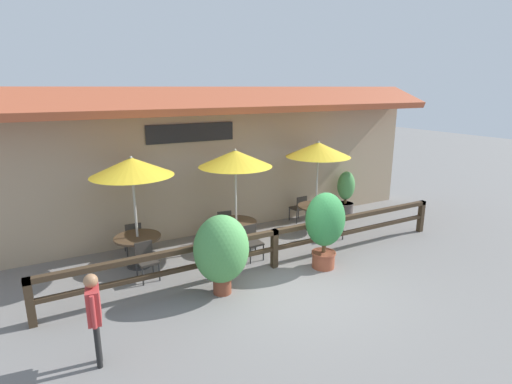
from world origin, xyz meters
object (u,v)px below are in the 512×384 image
(dining_table_far, at_px, (316,210))
(pedestrian, at_px, (94,308))
(chair_far_wallside, at_px, (299,207))
(chair_middle_wallside, at_px, (223,222))
(chair_middle_streetside, at_px, (252,240))
(patio_umbrella_far, at_px, (318,150))
(potted_plant_broad_leaf, at_px, (325,224))
(chair_near_streetside, at_px, (146,259))
(dining_table_middle, at_px, (236,227))
(dining_table_near, at_px, (138,242))
(potted_plant_corner_fern, at_px, (346,192))
(patio_umbrella_near, at_px, (132,167))
(patio_umbrella_middle, at_px, (235,159))
(chair_near_wallside, at_px, (133,236))
(chair_far_streetside, at_px, (333,222))
(potted_plant_tall_tropical, at_px, (221,250))

(dining_table_far, height_order, pedestrian, pedestrian)
(chair_far_wallside, relative_size, pedestrian, 0.56)
(chair_middle_wallside, distance_m, dining_table_far, 2.86)
(chair_middle_streetside, distance_m, dining_table_far, 2.90)
(patio_umbrella_far, bearing_deg, potted_plant_broad_leaf, -122.84)
(potted_plant_broad_leaf, distance_m, pedestrian, 5.37)
(chair_near_streetside, height_order, pedestrian, pedestrian)
(chair_near_streetside, xyz_separation_m, dining_table_far, (5.33, 0.82, 0.12))
(dining_table_middle, bearing_deg, chair_near_streetside, -165.88)
(dining_table_near, distance_m, chair_near_streetside, 0.80)
(dining_table_far, distance_m, potted_plant_corner_fern, 2.05)
(patio_umbrella_far, distance_m, potted_plant_broad_leaf, 3.00)
(chair_middle_wallside, height_order, dining_table_far, chair_middle_wallside)
(patio_umbrella_near, bearing_deg, potted_plant_corner_fern, 6.65)
(chair_middle_wallside, height_order, potted_plant_broad_leaf, potted_plant_broad_leaf)
(patio_umbrella_middle, height_order, chair_middle_wallside, patio_umbrella_middle)
(chair_near_streetside, bearing_deg, potted_plant_corner_fern, 5.96)
(chair_near_wallside, xyz_separation_m, dining_table_middle, (2.51, -0.94, 0.12))
(chair_middle_streetside, xyz_separation_m, dining_table_far, (2.73, 0.98, 0.12))
(chair_far_streetside, distance_m, potted_plant_corner_fern, 2.51)
(dining_table_near, xyz_separation_m, patio_umbrella_middle, (2.56, -0.15, 1.84))
(patio_umbrella_near, height_order, dining_table_middle, patio_umbrella_near)
(chair_near_wallside, bearing_deg, chair_far_streetside, 165.81)
(dining_table_near, distance_m, patio_umbrella_middle, 3.15)
(patio_umbrella_near, distance_m, chair_far_streetside, 5.72)
(chair_middle_streetside, distance_m, chair_far_wallside, 3.24)
(chair_near_wallside, bearing_deg, patio_umbrella_middle, 161.97)
(dining_table_middle, relative_size, patio_umbrella_far, 0.41)
(patio_umbrella_middle, relative_size, chair_middle_streetside, 3.14)
(dining_table_near, bearing_deg, potted_plant_broad_leaf, -29.98)
(patio_umbrella_middle, distance_m, chair_far_streetside, 3.45)
(patio_umbrella_far, bearing_deg, dining_table_far, 180.00)
(patio_umbrella_near, height_order, patio_umbrella_far, same)
(chair_far_wallside, xyz_separation_m, potted_plant_broad_leaf, (-1.42, -3.08, 0.62))
(patio_umbrella_middle, xyz_separation_m, potted_plant_broad_leaf, (1.31, -2.08, -1.34))
(dining_table_far, bearing_deg, potted_plant_broad_leaf, -122.84)
(patio_umbrella_near, xyz_separation_m, potted_plant_tall_tropical, (1.23, -2.19, -1.48))
(dining_table_middle, relative_size, potted_plant_corner_fern, 0.75)
(potted_plant_broad_leaf, height_order, pedestrian, potted_plant_broad_leaf)
(potted_plant_tall_tropical, bearing_deg, chair_far_streetside, 18.91)
(patio_umbrella_middle, height_order, potted_plant_broad_leaf, patio_umbrella_middle)
(chair_middle_streetside, bearing_deg, chair_far_wallside, 30.78)
(dining_table_far, xyz_separation_m, potted_plant_corner_fern, (1.88, 0.81, 0.15))
(patio_umbrella_near, xyz_separation_m, chair_near_streetside, (-0.00, -0.79, -1.96))
(dining_table_far, xyz_separation_m, chair_far_wallside, (-0.04, 0.82, -0.12))
(dining_table_middle, height_order, patio_umbrella_far, patio_umbrella_far)
(chair_near_wallside, xyz_separation_m, potted_plant_corner_fern, (7.16, 0.05, 0.28))
(patio_umbrella_far, bearing_deg, chair_near_streetside, -171.26)
(pedestrian, bearing_deg, dining_table_middle, 136.58)
(chair_near_streetside, distance_m, potted_plant_corner_fern, 7.40)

